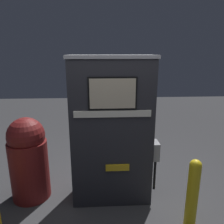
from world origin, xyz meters
The scene contains 4 objects.
ground_plane centered at (0.00, 0.00, 0.00)m, with size 14.00×14.00×0.00m, color #38383A.
gas_pump centered at (0.00, 0.22, 0.96)m, with size 1.12×0.48×1.91m.
safety_bollard centered at (0.87, -0.37, 0.44)m, with size 0.13×0.13×0.84m.
trash_bin centered at (-1.11, 0.29, 0.58)m, with size 0.51×0.51×1.13m.
Camera 1 is at (-0.14, -2.40, 1.94)m, focal length 35.00 mm.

